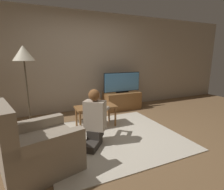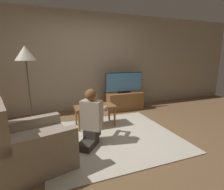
% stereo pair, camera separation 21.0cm
% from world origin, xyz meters
% --- Properties ---
extents(ground_plane, '(10.00, 10.00, 0.00)m').
position_xyz_m(ground_plane, '(0.00, 0.00, 0.00)').
color(ground_plane, brown).
extents(wall_back, '(10.00, 0.06, 2.60)m').
position_xyz_m(wall_back, '(0.00, 1.93, 1.30)').
color(wall_back, tan).
rests_on(wall_back, ground_plane).
extents(rug, '(2.32, 2.13, 0.02)m').
position_xyz_m(rug, '(0.00, 0.00, 0.01)').
color(rug, beige).
rests_on(rug, ground_plane).
extents(tv_stand, '(1.01, 0.47, 0.48)m').
position_xyz_m(tv_stand, '(0.95, 1.50, 0.24)').
color(tv_stand, brown).
rests_on(tv_stand, ground_plane).
extents(tv, '(1.07, 0.08, 0.55)m').
position_xyz_m(tv, '(0.95, 1.51, 0.76)').
color(tv, black).
rests_on(tv, tv_stand).
extents(coffee_table, '(0.83, 0.42, 0.45)m').
position_xyz_m(coffee_table, '(-0.14, 0.59, 0.39)').
color(coffee_table, brown).
rests_on(coffee_table, ground_plane).
extents(floor_lamp, '(0.41, 0.41, 1.67)m').
position_xyz_m(floor_lamp, '(-1.40, 1.19, 1.44)').
color(floor_lamp, '#4C4233').
rests_on(floor_lamp, ground_plane).
extents(armchair, '(1.07, 1.00, 0.94)m').
position_xyz_m(armchair, '(-1.30, -0.47, 0.30)').
color(armchair, gray).
rests_on(armchair, ground_plane).
extents(person_kneeling, '(0.67, 0.74, 0.93)m').
position_xyz_m(person_kneeling, '(-0.40, -0.12, 0.47)').
color(person_kneeling, '#332D28').
rests_on(person_kneeling, rug).
extents(picture_frame, '(0.11, 0.01, 0.15)m').
position_xyz_m(picture_frame, '(-0.06, 0.63, 0.53)').
color(picture_frame, brown).
rests_on(picture_frame, coffee_table).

